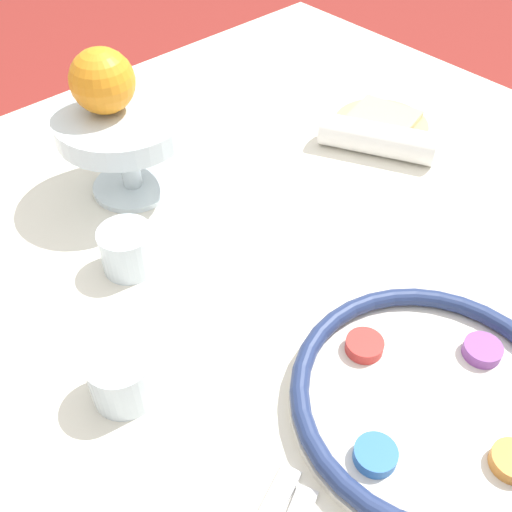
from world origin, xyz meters
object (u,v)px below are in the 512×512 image
Objects in this scene: fruit_stand at (124,132)px; orange_fruit at (102,81)px; seder_plate at (432,400)px; bread_plate at (381,123)px; cup_near at (122,377)px; napkin_roll at (377,139)px; cup_mid at (128,249)px.

fruit_stand is 0.07m from orange_fruit.
orange_fruit reaches higher than seder_plate.
orange_fruit is at bearing 69.01° from bread_plate.
seder_plate is at bearing -177.00° from orange_fruit.
orange_fruit is at bearing -32.62° from cup_near.
napkin_roll is at bearing -118.38° from fruit_stand.
cup_near is 1.00× the size of cup_mid.
napkin_roll is at bearing -78.78° from cup_near.
orange_fruit is 0.46m from bread_plate.
fruit_stand is at bearing 70.80° from bread_plate.
cup_near and cup_mid have the same top height.
cup_near is (-0.30, 0.19, -0.14)m from orange_fruit.
bread_plate is at bearing -109.20° from fruit_stand.
seder_plate reaches higher than bread_plate.
bread_plate is at bearing -90.77° from cup_mid.
fruit_stand is at bearing -35.35° from cup_mid.
cup_mid is (0.15, -0.11, 0.00)m from cup_near.
cup_near is (-0.11, 0.53, 0.00)m from napkin_roll.
fruit_stand is 1.00× the size of napkin_roll.
seder_plate is 0.45m from napkin_roll.
cup_mid is (0.01, 0.49, 0.02)m from bread_plate.
cup_mid reaches higher than napkin_roll.
napkin_roll is at bearing -120.02° from orange_fruit.
fruit_stand is 2.15× the size of orange_fruit.
napkin_roll is (0.33, -0.31, 0.01)m from seder_plate.
cup_mid is at bearing 89.23° from bread_plate.
orange_fruit is at bearing 25.40° from fruit_stand.
napkin_roll is 0.54m from cup_near.
bread_plate is at bearing -76.16° from cup_near.
napkin_roll reaches higher than seder_plate.
orange_fruit reaches higher than bread_plate.
fruit_stand is 2.65× the size of cup_mid.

